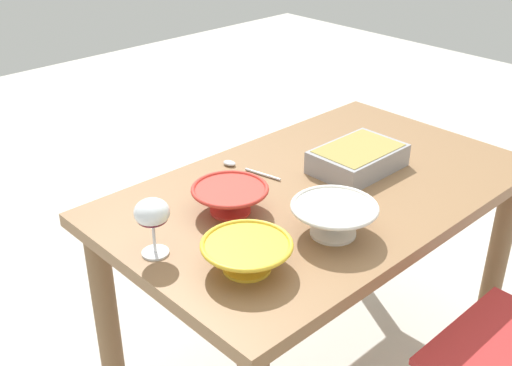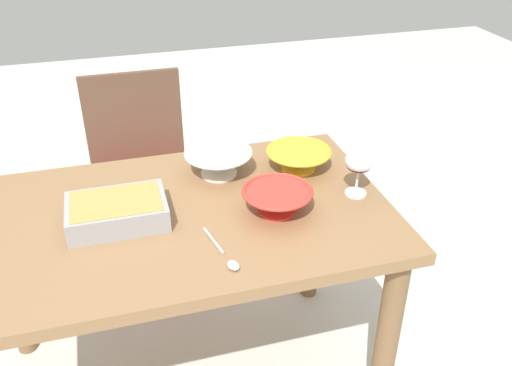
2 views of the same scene
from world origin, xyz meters
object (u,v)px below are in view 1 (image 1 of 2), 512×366
casserole_dish (359,158)px  serving_spoon (239,166)px  dining_table (320,220)px  wine_glass (152,215)px  mixing_bowl (230,198)px  serving_bowl (247,254)px  small_bowl (334,218)px

casserole_dish → serving_spoon: size_ratio=1.33×
dining_table → wine_glass: (-0.57, 0.05, 0.23)m
dining_table → mixing_bowl: size_ratio=6.07×
wine_glass → serving_bowl: size_ratio=0.69×
dining_table → casserole_dish: casserole_dish is taller
mixing_bowl → serving_spoon: (0.20, 0.18, -0.04)m
serving_spoon → dining_table: bearing=-69.1°
wine_glass → mixing_bowl: 0.28m
wine_glass → mixing_bowl: size_ratio=0.71×
wine_glass → casserole_dish: 0.75m
casserole_dish → serving_bowl: size_ratio=1.29×
casserole_dish → mixing_bowl: 0.48m
casserole_dish → mixing_bowl: size_ratio=1.33×
dining_table → small_bowl: size_ratio=5.72×
dining_table → small_bowl: 0.31m
wine_glass → serving_bowl: 0.25m
dining_table → casserole_dish: 0.23m
wine_glass → small_bowl: wine_glass is taller
dining_table → wine_glass: 0.62m
wine_glass → serving_spoon: size_ratio=0.71×
dining_table → small_bowl: bearing=-132.3°
mixing_bowl → small_bowl: size_ratio=0.94×
casserole_dish → serving_spoon: casserole_dish is taller
casserole_dish → serving_bowl: serving_bowl is taller
dining_table → serving_bowl: size_ratio=5.87×
dining_table → serving_bowl: bearing=-160.7°
wine_glass → casserole_dish: size_ratio=0.54×
dining_table → serving_bowl: serving_bowl is taller
serving_bowl → serving_spoon: bearing=49.9°
serving_spoon → mixing_bowl: bearing=-137.4°
dining_table → serving_spoon: bearing=110.9°
wine_glass → dining_table: bearing=-4.7°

